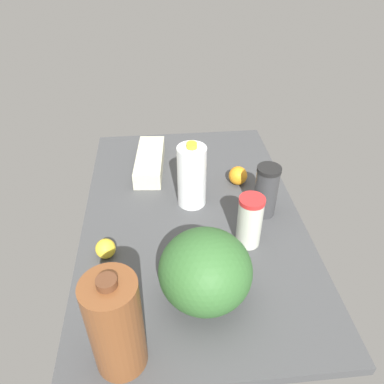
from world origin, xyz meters
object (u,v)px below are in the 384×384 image
(orange_loose, at_px, (238,176))
(milk_jug, at_px, (192,176))
(shaker_bottle, at_px, (266,191))
(chocolate_milk_jug, at_px, (116,325))
(tumbler_cup, at_px, (250,221))
(watermelon, at_px, (205,271))
(lemon_near_front, at_px, (106,249))
(egg_carton, at_px, (150,161))

(orange_loose, bearing_deg, milk_jug, 117.95)
(shaker_bottle, bearing_deg, chocolate_milk_jug, 136.58)
(tumbler_cup, distance_m, watermelon, 0.26)
(chocolate_milk_jug, xyz_separation_m, milk_jug, (0.58, -0.23, -0.02))
(chocolate_milk_jug, bearing_deg, tumbler_cup, -46.92)
(tumbler_cup, relative_size, orange_loose, 2.47)
(shaker_bottle, relative_size, watermelon, 0.77)
(orange_loose, bearing_deg, chocolate_milk_jug, 148.70)
(shaker_bottle, bearing_deg, lemon_near_front, 106.15)
(shaker_bottle, distance_m, milk_jug, 0.26)
(tumbler_cup, bearing_deg, watermelon, 140.14)
(shaker_bottle, xyz_separation_m, lemon_near_front, (-0.16, 0.54, -0.07))
(egg_carton, relative_size, orange_loose, 4.22)
(milk_jug, distance_m, egg_carton, 0.30)
(watermelon, bearing_deg, orange_loose, -20.70)
(watermelon, relative_size, orange_loose, 3.42)
(shaker_bottle, relative_size, milk_jug, 0.77)
(chocolate_milk_jug, bearing_deg, orange_loose, -31.30)
(orange_loose, bearing_deg, egg_carton, 67.46)
(milk_jug, bearing_deg, chocolate_milk_jug, 158.89)
(milk_jug, height_order, watermelon, milk_jug)
(egg_carton, distance_m, lemon_near_front, 0.50)
(chocolate_milk_jug, distance_m, egg_carton, 0.84)
(shaker_bottle, distance_m, lemon_near_front, 0.56)
(chocolate_milk_jug, xyz_separation_m, lemon_near_front, (0.34, 0.07, -0.11))
(shaker_bottle, bearing_deg, orange_loose, 16.90)
(watermelon, bearing_deg, egg_carton, 12.10)
(milk_jug, bearing_deg, lemon_near_front, 129.51)
(milk_jug, distance_m, tumbler_cup, 0.28)
(chocolate_milk_jug, relative_size, watermelon, 1.18)
(chocolate_milk_jug, relative_size, lemon_near_front, 4.69)
(milk_jug, relative_size, egg_carton, 0.81)
(watermelon, relative_size, lemon_near_front, 3.99)
(egg_carton, relative_size, watermelon, 1.23)
(milk_jug, height_order, tumbler_cup, milk_jug)
(milk_jug, relative_size, lemon_near_front, 4.01)
(egg_carton, xyz_separation_m, lemon_near_front, (-0.48, 0.14, -0.00))
(tumbler_cup, relative_size, egg_carton, 0.59)
(chocolate_milk_jug, relative_size, orange_loose, 4.02)
(shaker_bottle, height_order, egg_carton, shaker_bottle)
(shaker_bottle, distance_m, egg_carton, 0.52)
(egg_carton, xyz_separation_m, watermelon, (-0.67, -0.14, 0.08))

